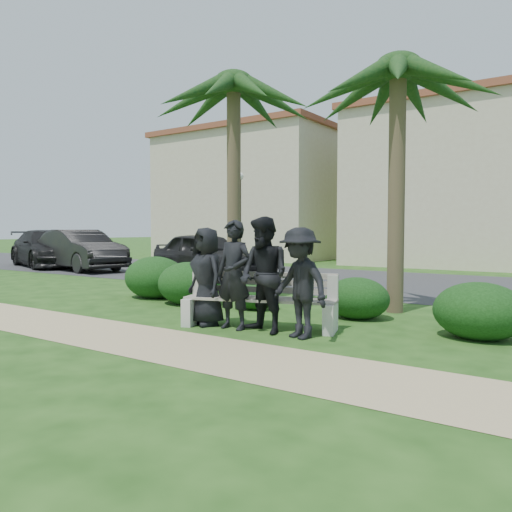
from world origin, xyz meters
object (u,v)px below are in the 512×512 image
object	(u,v)px
man_d	(300,283)
palm_left	(234,86)
car_b	(80,250)
man_c	(264,275)
park_bench	(260,304)
car_a	(205,255)
car_c	(48,248)
man_b	(234,275)
street_lamp	(240,201)
palm_right	(398,71)
man_a	(207,276)

from	to	relation	value
man_d	palm_left	size ratio (longest dim) A/B	0.28
car_b	man_c	bearing A→B (deg)	-104.89
park_bench	car_b	bearing A→B (deg)	138.06
car_a	car_c	size ratio (longest dim) A/B	0.82
man_b	street_lamp	bearing A→B (deg)	125.31
street_lamp	palm_left	size ratio (longest dim) A/B	0.73
man_b	palm_right	distance (m)	5.15
man_b	man_d	bearing A→B (deg)	-0.48
man_b	palm_left	world-z (taller)	palm_left
man_d	car_b	distance (m)	14.66
street_lamp	man_b	xyz separation A→B (m)	(8.95, -12.37, -2.06)
car_b	car_c	world-z (taller)	car_b
man_d	car_b	size ratio (longest dim) A/B	0.34
man_c	palm_right	bearing A→B (deg)	86.66
street_lamp	car_c	distance (m)	8.79
man_a	car_c	distance (m)	15.85
palm_left	car_a	distance (m)	6.64
man_b	man_d	distance (m)	1.22
man_a	palm_right	xyz separation A→B (m)	(2.20, 3.09, 3.84)
man_d	car_b	xyz separation A→B (m)	(-13.38, 5.98, -0.02)
car_c	man_b	bearing A→B (deg)	-94.84
street_lamp	palm_left	bearing A→B (deg)	-54.44
palm_right	car_a	distance (m)	9.08
street_lamp	man_c	distance (m)	15.74
man_c	car_b	xyz separation A→B (m)	(-12.74, 5.97, -0.10)
man_c	car_b	size ratio (longest dim) A/B	0.37
man_a	man_b	world-z (taller)	man_b
man_d	car_c	bearing A→B (deg)	175.64
street_lamp	park_bench	size ratio (longest dim) A/B	1.60
man_a	palm_left	distance (m)	5.17
car_b	car_c	size ratio (longest dim) A/B	0.89
man_b	palm_left	bearing A→B (deg)	126.36
man_a	palm_left	size ratio (longest dim) A/B	0.28
man_d	car_a	distance (m)	9.55
park_bench	car_c	xyz separation A→B (m)	(-15.38, 6.13, 0.40)
man_a	man_b	distance (m)	0.59
park_bench	car_c	bearing A→B (deg)	140.79
palm_left	car_a	world-z (taller)	palm_left
palm_left	palm_right	world-z (taller)	palm_left
man_a	palm_left	bearing A→B (deg)	137.77
park_bench	man_d	xyz separation A→B (m)	(0.92, -0.31, 0.43)
man_c	man_d	bearing A→B (deg)	14.27
man_b	car_a	xyz separation A→B (m)	(-5.95, 6.32, -0.12)
park_bench	palm_left	distance (m)	5.69
palm_left	car_c	world-z (taller)	palm_left
man_b	car_b	world-z (taller)	man_b
man_a	car_a	size ratio (longest dim) A/B	0.37
man_b	car_b	size ratio (longest dim) A/B	0.36
street_lamp	man_d	size ratio (longest dim) A/B	2.60
man_c	palm_left	size ratio (longest dim) A/B	0.31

